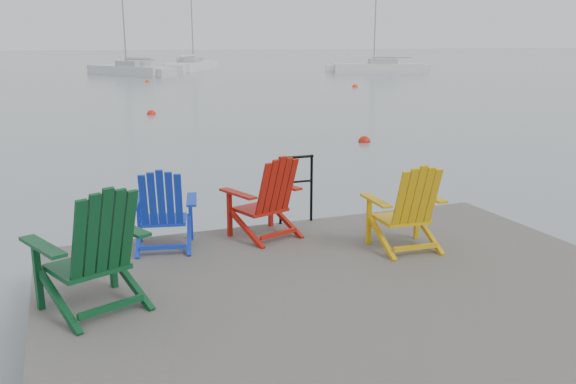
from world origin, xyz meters
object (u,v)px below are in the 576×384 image
object	(u,v)px
buoy_b	(151,115)
sailboat_far	(378,69)
chair_yellow	(408,207)
buoy_a	(364,142)
chair_red	(267,197)
buoy_d	(147,82)
chair_green	(93,249)
buoy_c	(355,87)
sailboat_near	(130,71)
chair_blue	(163,209)
sailboat_mid	(192,67)
handrail	(296,182)

from	to	relation	value
buoy_b	sailboat_far	bearing A→B (deg)	46.75
chair_yellow	buoy_a	xyz separation A→B (m)	(4.60, 9.77, -1.01)
buoy_a	chair_red	bearing A→B (deg)	-124.19
chair_yellow	buoy_d	xyz separation A→B (m)	(2.54, 39.03, -1.01)
chair_green	chair_red	xyz separation A→B (m)	(2.09, 1.44, -0.07)
buoy_c	buoy_d	distance (m)	15.16
sailboat_near	chair_yellow	bearing A→B (deg)	-123.16
sailboat_far	buoy_b	world-z (taller)	sailboat_far
buoy_a	chair_blue	bearing A→B (deg)	-129.45
chair_blue	chair_yellow	world-z (taller)	chair_yellow
chair_blue	buoy_a	bearing A→B (deg)	63.18
sailboat_near	buoy_c	world-z (taller)	sailboat_near
sailboat_mid	sailboat_far	world-z (taller)	sailboat_mid
handrail	sailboat_near	world-z (taller)	sailboat_near
buoy_b	buoy_c	size ratio (longest dim) A/B	0.96
chair_green	buoy_a	size ratio (longest dim) A/B	3.17
buoy_b	buoy_a	bearing A→B (deg)	-62.44
buoy_a	handrail	bearing A→B (deg)	-123.02
chair_yellow	handrail	bearing A→B (deg)	121.26
buoy_d	buoy_c	bearing A→B (deg)	-39.77
chair_blue	sailboat_near	world-z (taller)	sailboat_near
chair_red	buoy_a	distance (m)	10.65
buoy_b	buoy_d	xyz separation A→B (m)	(2.69, 20.16, 0.00)
chair_red	buoy_c	distance (m)	32.33
chair_blue	buoy_a	size ratio (longest dim) A/B	2.66
sailboat_mid	chair_green	bearing A→B (deg)	-73.84
sailboat_near	sailboat_far	world-z (taller)	sailboat_near
sailboat_mid	chair_blue	bearing A→B (deg)	-73.33
sailboat_near	chair_red	bearing A→B (deg)	-124.87
sailboat_near	buoy_a	distance (m)	38.27
chair_red	chair_blue	bearing A→B (deg)	160.88
chair_red	buoy_a	size ratio (longest dim) A/B	2.81
sailboat_mid	buoy_d	world-z (taller)	sailboat_mid
buoy_a	sailboat_near	bearing A→B (deg)	93.28
handrail	buoy_a	xyz separation A→B (m)	(5.39, 8.29, -1.04)
chair_yellow	buoy_c	size ratio (longest dim) A/B	2.68
chair_yellow	buoy_d	bearing A→B (deg)	89.44
sailboat_far	sailboat_mid	bearing A→B (deg)	72.98
chair_red	chair_yellow	xyz separation A→B (m)	(1.36, -1.00, -0.00)
chair_yellow	buoy_b	bearing A→B (deg)	93.62
chair_yellow	chair_red	bearing A→B (deg)	146.83
handrail	chair_blue	world-z (taller)	chair_blue
buoy_a	buoy_b	distance (m)	10.26
chair_yellow	buoy_b	world-z (taller)	chair_yellow
chair_yellow	buoy_b	xyz separation A→B (m)	(-0.15, 18.86, -1.01)
chair_yellow	sailboat_mid	size ratio (longest dim) A/B	0.07
chair_blue	buoy_b	world-z (taller)	chair_blue
chair_green	chair_blue	size ratio (longest dim) A/B	1.19
buoy_a	buoy_c	xyz separation A→B (m)	(9.60, 19.56, 0.00)
buoy_c	buoy_d	size ratio (longest dim) A/B	1.20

